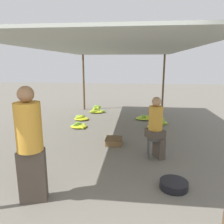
{
  "coord_description": "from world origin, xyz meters",
  "views": [
    {
      "loc": [
        0.6,
        -2.12,
        2.04
      ],
      "look_at": [
        0.0,
        3.2,
        0.84
      ],
      "focal_mm": 35.0,
      "sensor_mm": 36.0,
      "label": 1
    }
  ],
  "objects_px": {
    "banana_pile_left_2": "(96,110)",
    "banana_pile_right_1": "(155,132)",
    "banana_pile_left_1": "(81,118)",
    "banana_pile_right_2": "(162,122)",
    "basin_black": "(174,185)",
    "crate_near": "(114,141)",
    "stool": "(155,141)",
    "vendor_seated": "(156,126)",
    "banana_pile_right_0": "(145,118)",
    "vendor_foreground": "(30,144)",
    "banana_pile_left_0": "(79,126)",
    "banana_pile_right_3": "(154,126)"
  },
  "relations": [
    {
      "from": "banana_pile_left_1",
      "to": "banana_pile_right_0",
      "type": "height_order",
      "value": "banana_pile_right_0"
    },
    {
      "from": "banana_pile_right_1",
      "to": "crate_near",
      "type": "height_order",
      "value": "banana_pile_right_1"
    },
    {
      "from": "vendor_seated",
      "to": "banana_pile_left_1",
      "type": "distance_m",
      "value": 3.89
    },
    {
      "from": "banana_pile_left_0",
      "to": "banana_pile_right_0",
      "type": "bearing_deg",
      "value": 30.88
    },
    {
      "from": "banana_pile_left_2",
      "to": "banana_pile_left_1",
      "type": "bearing_deg",
      "value": -105.74
    },
    {
      "from": "vendor_foreground",
      "to": "stool",
      "type": "relative_size",
      "value": 3.9
    },
    {
      "from": "basin_black",
      "to": "crate_near",
      "type": "relative_size",
      "value": 1.13
    },
    {
      "from": "banana_pile_left_1",
      "to": "banana_pile_right_1",
      "type": "bearing_deg",
      "value": -28.34
    },
    {
      "from": "vendor_seated",
      "to": "banana_pile_right_2",
      "type": "distance_m",
      "value": 2.79
    },
    {
      "from": "crate_near",
      "to": "banana_pile_right_3",
      "type": "bearing_deg",
      "value": 54.42
    },
    {
      "from": "stool",
      "to": "banana_pile_left_0",
      "type": "height_order",
      "value": "stool"
    },
    {
      "from": "crate_near",
      "to": "stool",
      "type": "bearing_deg",
      "value": -33.05
    },
    {
      "from": "banana_pile_right_0",
      "to": "banana_pile_right_3",
      "type": "distance_m",
      "value": 1.11
    },
    {
      "from": "banana_pile_left_0",
      "to": "banana_pile_left_2",
      "type": "distance_m",
      "value": 2.2
    },
    {
      "from": "vendor_seated",
      "to": "banana_pile_right_0",
      "type": "relative_size",
      "value": 2.22
    },
    {
      "from": "banana_pile_right_0",
      "to": "banana_pile_right_3",
      "type": "xyz_separation_m",
      "value": [
        0.25,
        -1.08,
        0.0
      ]
    },
    {
      "from": "basin_black",
      "to": "banana_pile_right_2",
      "type": "height_order",
      "value": "banana_pile_right_2"
    },
    {
      "from": "banana_pile_right_0",
      "to": "crate_near",
      "type": "xyz_separation_m",
      "value": [
        -0.87,
        -2.64,
        0.02
      ]
    },
    {
      "from": "basin_black",
      "to": "crate_near",
      "type": "xyz_separation_m",
      "value": [
        -1.2,
        1.88,
        0.02
      ]
    },
    {
      "from": "basin_black",
      "to": "banana_pile_left_1",
      "type": "relative_size",
      "value": 0.89
    },
    {
      "from": "vendor_seated",
      "to": "banana_pile_left_0",
      "type": "relative_size",
      "value": 2.6
    },
    {
      "from": "banana_pile_right_0",
      "to": "banana_pile_right_2",
      "type": "relative_size",
      "value": 1.33
    },
    {
      "from": "banana_pile_left_2",
      "to": "banana_pile_right_2",
      "type": "bearing_deg",
      "value": -30.72
    },
    {
      "from": "basin_black",
      "to": "banana_pile_left_2",
      "type": "xyz_separation_m",
      "value": [
        -2.31,
        5.43,
        0.04
      ]
    },
    {
      "from": "vendor_foreground",
      "to": "banana_pile_right_3",
      "type": "relative_size",
      "value": 4.07
    },
    {
      "from": "banana_pile_left_1",
      "to": "banana_pile_right_2",
      "type": "bearing_deg",
      "value": -5.37
    },
    {
      "from": "banana_pile_left_1",
      "to": "crate_near",
      "type": "xyz_separation_m",
      "value": [
        1.46,
        -2.31,
        0.01
      ]
    },
    {
      "from": "banana_pile_left_2",
      "to": "banana_pile_right_3",
      "type": "distance_m",
      "value": 2.99
    },
    {
      "from": "basin_black",
      "to": "banana_pile_left_2",
      "type": "distance_m",
      "value": 5.9
    },
    {
      "from": "banana_pile_left_0",
      "to": "banana_pile_right_0",
      "type": "relative_size",
      "value": 0.86
    },
    {
      "from": "banana_pile_left_1",
      "to": "banana_pile_right_1",
      "type": "height_order",
      "value": "banana_pile_right_1"
    },
    {
      "from": "vendor_foreground",
      "to": "vendor_seated",
      "type": "relative_size",
      "value": 1.29
    },
    {
      "from": "stool",
      "to": "crate_near",
      "type": "distance_m",
      "value": 1.19
    },
    {
      "from": "banana_pile_right_1",
      "to": "vendor_seated",
      "type": "bearing_deg",
      "value": -94.69
    },
    {
      "from": "basin_black",
      "to": "crate_near",
      "type": "bearing_deg",
      "value": 122.56
    },
    {
      "from": "banana_pile_left_2",
      "to": "banana_pile_right_1",
      "type": "relative_size",
      "value": 1.22
    },
    {
      "from": "banana_pile_right_1",
      "to": "crate_near",
      "type": "distance_m",
      "value": 1.45
    },
    {
      "from": "vendor_seated",
      "to": "banana_pile_left_2",
      "type": "bearing_deg",
      "value": 116.6
    },
    {
      "from": "banana_pile_left_2",
      "to": "banana_pile_right_2",
      "type": "relative_size",
      "value": 1.44
    },
    {
      "from": "vendor_foreground",
      "to": "banana_pile_left_2",
      "type": "bearing_deg",
      "value": 91.43
    },
    {
      "from": "vendor_foreground",
      "to": "banana_pile_left_1",
      "type": "height_order",
      "value": "vendor_foreground"
    },
    {
      "from": "basin_black",
      "to": "vendor_foreground",
      "type": "bearing_deg",
      "value": -165.45
    },
    {
      "from": "banana_pile_left_0",
      "to": "banana_pile_left_1",
      "type": "height_order",
      "value": "banana_pile_left_1"
    },
    {
      "from": "banana_pile_left_2",
      "to": "banana_pile_right_0",
      "type": "distance_m",
      "value": 2.18
    },
    {
      "from": "banana_pile_right_1",
      "to": "banana_pile_left_0",
      "type": "bearing_deg",
      "value": 169.78
    },
    {
      "from": "banana_pile_right_0",
      "to": "banana_pile_right_1",
      "type": "bearing_deg",
      "value": -81.83
    },
    {
      "from": "banana_pile_right_0",
      "to": "banana_pile_right_2",
      "type": "height_order",
      "value": "banana_pile_right_2"
    },
    {
      "from": "stool",
      "to": "banana_pile_right_0",
      "type": "height_order",
      "value": "stool"
    },
    {
      "from": "stool",
      "to": "banana_pile_right_2",
      "type": "xyz_separation_m",
      "value": [
        0.46,
        2.67,
        -0.27
      ]
    },
    {
      "from": "stool",
      "to": "vendor_seated",
      "type": "relative_size",
      "value": 0.33
    }
  ]
}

